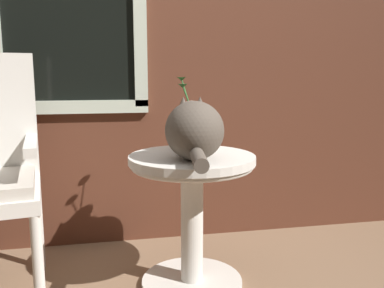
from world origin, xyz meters
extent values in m
cube|color=#562D1E|center=(0.00, 0.86, 1.30)|extent=(4.00, 0.04, 2.60)
cube|color=beige|center=(-0.38, 0.82, 0.79)|extent=(0.81, 0.03, 0.07)
cube|color=beige|center=(-0.01, 0.82, 1.27)|extent=(0.07, 0.03, 0.95)
cube|color=black|center=(-0.38, 0.83, 1.27)|extent=(0.72, 0.01, 0.93)
cylinder|color=silver|center=(0.16, 0.25, 0.01)|extent=(0.46, 0.46, 0.03)
cylinder|color=silver|center=(0.16, 0.25, 0.30)|extent=(0.10, 0.10, 0.55)
cylinder|color=silver|center=(0.16, 0.25, 0.59)|extent=(0.56, 0.56, 0.03)
torus|color=silver|center=(0.16, 0.25, 0.57)|extent=(0.54, 0.54, 0.02)
cylinder|color=silver|center=(-0.48, 0.13, 0.21)|extent=(0.04, 0.04, 0.43)
cylinder|color=silver|center=(-0.55, 0.58, 0.21)|extent=(0.04, 0.04, 0.43)
cube|color=silver|center=(-0.52, 0.35, 0.67)|extent=(0.12, 0.46, 0.04)
ellipsoid|color=brown|center=(0.15, 0.16, 0.73)|extent=(0.28, 0.33, 0.24)
sphere|color=#76695D|center=(0.18, 0.35, 0.78)|extent=(0.14, 0.14, 0.14)
cone|color=brown|center=(0.22, 0.34, 0.84)|extent=(0.04, 0.04, 0.05)
cone|color=brown|center=(0.14, 0.35, 0.84)|extent=(0.04, 0.04, 0.05)
cylinder|color=brown|center=(0.13, -0.05, 0.66)|extent=(0.09, 0.27, 0.05)
cylinder|color=#99999E|center=(0.18, 0.40, 0.62)|extent=(0.08, 0.08, 0.01)
ellipsoid|color=#99999E|center=(0.18, 0.40, 0.69)|extent=(0.14, 0.14, 0.14)
cylinder|color=#99999E|center=(0.18, 0.40, 0.78)|extent=(0.07, 0.07, 0.07)
torus|color=#99999E|center=(0.18, 0.40, 0.81)|extent=(0.10, 0.10, 0.02)
cylinder|color=#2D662D|center=(0.17, 0.43, 0.88)|extent=(0.04, 0.06, 0.13)
cone|color=#2D662D|center=(0.15, 0.45, 0.94)|extent=(0.04, 0.04, 0.02)
cylinder|color=#2D662D|center=(0.16, 0.40, 0.86)|extent=(0.04, 0.01, 0.10)
cone|color=#2D662D|center=(0.15, 0.40, 0.91)|extent=(0.04, 0.04, 0.02)
camera|label=1|loc=(-0.18, -1.47, 0.96)|focal=38.26mm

